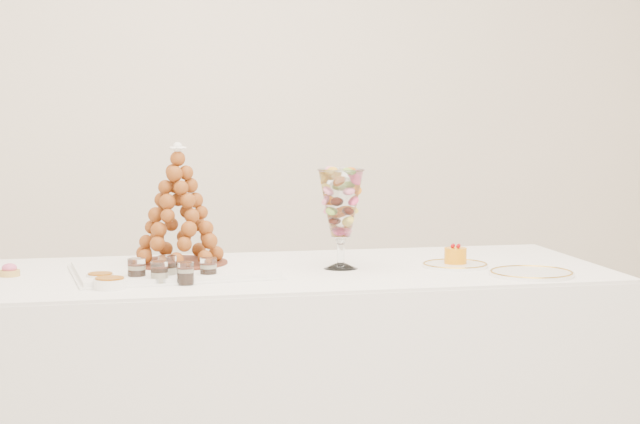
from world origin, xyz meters
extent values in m
cube|color=white|center=(0.00, 2.00, 1.40)|extent=(4.50, 0.04, 2.80)
cube|color=white|center=(-0.02, 0.34, 0.39)|extent=(2.14, 0.93, 0.79)
cube|color=white|center=(-0.02, 0.34, 0.79)|extent=(2.13, 0.93, 0.01)
cube|color=white|center=(-0.36, 0.35, 0.81)|extent=(0.61, 0.48, 0.02)
cylinder|color=white|center=(0.18, 0.32, 0.81)|extent=(0.11, 0.11, 0.02)
cylinder|color=white|center=(0.18, 0.32, 0.86)|extent=(0.02, 0.02, 0.08)
sphere|color=white|center=(0.18, 0.32, 0.89)|extent=(0.04, 0.04, 0.04)
cylinder|color=white|center=(0.55, 0.26, 0.80)|extent=(0.22, 0.22, 0.01)
cylinder|color=white|center=(0.72, 0.04, 0.80)|extent=(0.26, 0.26, 0.01)
cylinder|color=tan|center=(-0.85, 0.42, 0.81)|extent=(0.06, 0.06, 0.02)
ellipsoid|color=#D05583|center=(-0.85, 0.42, 0.82)|extent=(0.05, 0.05, 0.03)
cylinder|color=white|center=(-0.48, 0.21, 0.83)|extent=(0.07, 0.07, 0.07)
cylinder|color=white|center=(-0.39, 0.21, 0.84)|extent=(0.07, 0.07, 0.08)
cylinder|color=white|center=(-0.27, 0.19, 0.83)|extent=(0.06, 0.06, 0.07)
cylinder|color=white|center=(-0.42, 0.15, 0.83)|extent=(0.06, 0.06, 0.07)
cylinder|color=white|center=(-0.35, 0.13, 0.83)|extent=(0.05, 0.05, 0.07)
cylinder|color=white|center=(-0.59, 0.23, 0.81)|extent=(0.08, 0.08, 0.03)
cylinder|color=white|center=(-0.57, 0.12, 0.81)|extent=(0.09, 0.09, 0.03)
cylinder|color=#5F2918|center=(-0.33, 0.42, 0.82)|extent=(0.31, 0.31, 0.01)
cone|color=brown|center=(-0.33, 0.42, 1.01)|extent=(0.31, 0.31, 0.37)
sphere|color=white|center=(-0.33, 0.42, 1.19)|extent=(0.04, 0.04, 0.04)
cylinder|color=orange|center=(0.55, 0.27, 0.83)|extent=(0.07, 0.07, 0.05)
sphere|color=#93050B|center=(0.57, 0.27, 0.87)|extent=(0.01, 0.01, 0.01)
sphere|color=#93050B|center=(0.55, 0.28, 0.87)|extent=(0.01, 0.01, 0.01)
sphere|color=#93050B|center=(0.54, 0.26, 0.87)|extent=(0.01, 0.01, 0.01)
sphere|color=#93050B|center=(0.56, 0.26, 0.87)|extent=(0.01, 0.01, 0.01)
camera|label=1|loc=(-0.73, -2.97, 1.33)|focal=60.00mm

